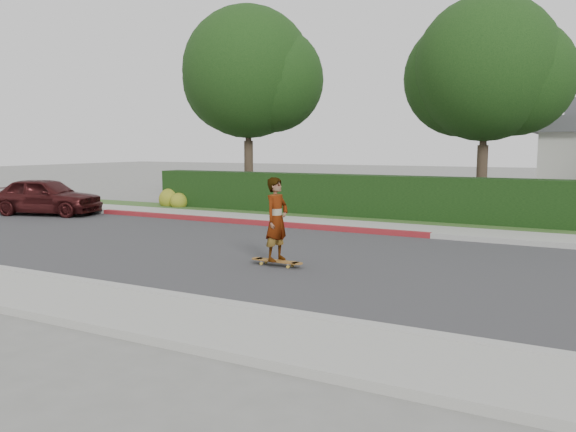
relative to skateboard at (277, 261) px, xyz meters
name	(u,v)px	position (x,y,z in m)	size (l,w,h in m)	color
ground	(339,262)	(0.99, 0.96, -0.11)	(120.00, 120.00, 0.00)	slate
road	(339,262)	(0.99, 0.96, -0.10)	(60.00, 8.00, 0.01)	#2D2D30
curb_near	(234,307)	(0.99, -3.14, -0.03)	(60.00, 0.20, 0.15)	#9E9E99
sidewalk_near	(198,325)	(0.99, -4.04, -0.05)	(60.00, 1.60, 0.12)	gray
curb_far	(395,233)	(0.99, 5.06, -0.03)	(60.00, 0.20, 0.15)	#9E9E99
curb_red_section	(243,222)	(-4.01, 5.06, -0.03)	(12.00, 0.21, 0.15)	maroon
sidewalk_far	(404,229)	(0.99, 5.96, -0.05)	(60.00, 1.60, 0.12)	gray
planting_strip	(418,223)	(0.99, 7.56, -0.06)	(60.00, 1.60, 0.10)	#2D4C1E
hedge	(339,196)	(-2.01, 8.16, 0.64)	(15.00, 1.00, 1.50)	black
flowering_shrub	(173,200)	(-9.02, 7.70, 0.23)	(1.40, 1.00, 0.90)	#2D4C19
tree_left	(250,76)	(-6.53, 9.65, 5.16)	(5.99, 5.21, 8.00)	#33261C
tree_center	(486,74)	(2.47, 10.15, 4.80)	(5.66, 4.84, 7.44)	#33261C
skateboard	(277,261)	(0.00, 0.00, 0.00)	(1.21, 0.28, 0.11)	#B79132
skateboarder	(277,219)	(0.00, 0.00, 0.88)	(0.63, 0.41, 1.73)	white
car_maroon	(46,196)	(-11.69, 3.83, 0.58)	(1.61, 4.00, 1.36)	#3B1213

